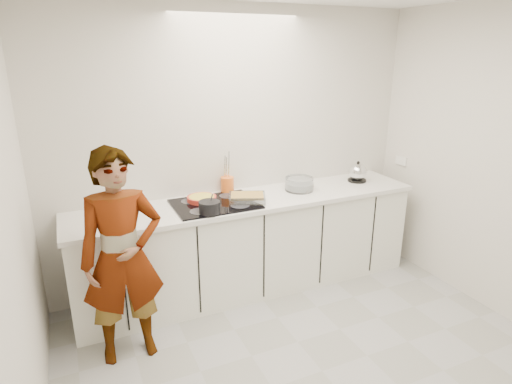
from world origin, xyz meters
name	(u,v)px	position (x,y,z in m)	size (l,w,h in m)	color
floor	(322,371)	(0.00, 0.00, 0.00)	(3.60, 3.20, 0.00)	#A9A9A9
wall_back	(237,150)	(0.00, 1.60, 1.30)	(3.60, 0.00, 2.60)	silver
wall_left	(3,255)	(-1.80, 0.00, 1.30)	(0.00, 3.20, 2.60)	silver
base_cabinets	(251,246)	(0.00, 1.28, 0.43)	(3.20, 0.58, 0.87)	white
countertop	(251,201)	(0.00, 1.28, 0.89)	(3.24, 0.64, 0.04)	white
hob	(215,204)	(-0.35, 1.26, 0.92)	(0.72, 0.54, 0.01)	black
tart_dish	(202,198)	(-0.44, 1.37, 0.95)	(0.26, 0.26, 0.04)	red
saucepan	(209,207)	(-0.47, 1.06, 0.97)	(0.18, 0.18, 0.17)	black
baking_dish	(247,197)	(-0.07, 1.20, 0.96)	(0.38, 0.34, 0.06)	silver
mixing_bowl	(299,184)	(0.53, 1.31, 0.97)	(0.30, 0.30, 0.13)	silver
tea_towel	(303,188)	(0.57, 1.31, 0.93)	(0.20, 0.14, 0.03)	white
kettle	(357,173)	(1.22, 1.33, 1.00)	(0.20, 0.20, 0.21)	black
utensil_crock	(227,185)	(-0.13, 1.53, 0.99)	(0.12, 0.12, 0.15)	orange
cook	(122,258)	(-1.21, 0.78, 0.80)	(0.58, 0.38, 1.60)	white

